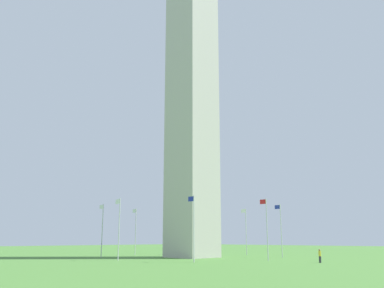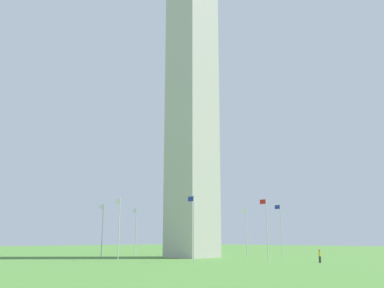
% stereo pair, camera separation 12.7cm
% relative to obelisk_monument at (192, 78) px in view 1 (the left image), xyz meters
% --- Properties ---
extents(ground_plane, '(260.00, 260.00, 0.00)m').
position_rel_obelisk_monument_xyz_m(ground_plane, '(0.00, 0.00, -30.74)').
color(ground_plane, '#477A33').
extents(obelisk_monument, '(6.76, 6.76, 61.47)m').
position_rel_obelisk_monument_xyz_m(obelisk_monument, '(0.00, 0.00, 0.00)').
color(obelisk_monument, '#B7B2A8').
rests_on(obelisk_monument, ground).
extents(flagpole_n, '(1.12, 0.14, 8.60)m').
position_rel_obelisk_monument_xyz_m(flagpole_n, '(14.73, 0.00, -26.04)').
color(flagpole_n, silver).
rests_on(flagpole_n, ground).
extents(flagpole_ne, '(1.12, 0.14, 8.60)m').
position_rel_obelisk_monument_xyz_m(flagpole_ne, '(10.44, 10.38, -26.04)').
color(flagpole_ne, silver).
rests_on(flagpole_ne, ground).
extents(flagpole_e, '(1.12, 0.14, 8.60)m').
position_rel_obelisk_monument_xyz_m(flagpole_e, '(0.06, 14.68, -26.04)').
color(flagpole_e, silver).
rests_on(flagpole_e, ground).
extents(flagpole_se, '(1.12, 0.14, 8.60)m').
position_rel_obelisk_monument_xyz_m(flagpole_se, '(-10.32, 10.38, -26.04)').
color(flagpole_se, silver).
rests_on(flagpole_se, ground).
extents(flagpole_s, '(1.12, 0.14, 8.60)m').
position_rel_obelisk_monument_xyz_m(flagpole_s, '(-14.62, 0.00, -26.04)').
color(flagpole_s, silver).
rests_on(flagpole_s, ground).
extents(flagpole_sw, '(1.12, 0.14, 8.60)m').
position_rel_obelisk_monument_xyz_m(flagpole_sw, '(-10.32, -10.38, -26.04)').
color(flagpole_sw, silver).
rests_on(flagpole_sw, ground).
extents(flagpole_w, '(1.12, 0.14, 8.60)m').
position_rel_obelisk_monument_xyz_m(flagpole_w, '(0.06, -14.68, -26.04)').
color(flagpole_w, silver).
rests_on(flagpole_w, ground).
extents(flagpole_nw, '(1.12, 0.14, 8.60)m').
position_rel_obelisk_monument_xyz_m(flagpole_nw, '(10.44, -10.38, -26.04)').
color(flagpole_nw, silver).
rests_on(flagpole_nw, ground).
extents(person_yellow_shirt, '(0.32, 0.32, 1.70)m').
position_rel_obelisk_monument_xyz_m(person_yellow_shirt, '(-22.33, -0.27, -29.89)').
color(person_yellow_shirt, '#2D2D38').
rests_on(person_yellow_shirt, ground).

